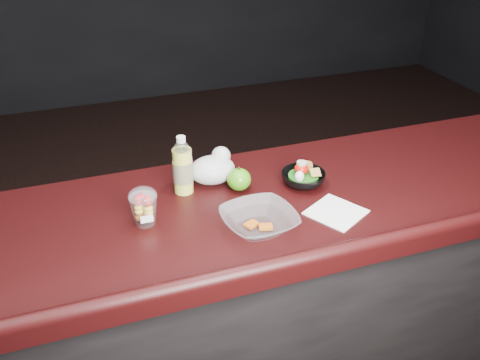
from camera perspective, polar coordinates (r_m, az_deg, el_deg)
name	(u,v)px	position (r m, az deg, el deg)	size (l,w,h in m)	color
counter	(252,314)	(2.11, 1.27, -14.13)	(4.06, 0.71, 1.02)	black
lemonade_bottle	(183,169)	(1.82, -6.12, 1.16)	(0.07, 0.07, 0.21)	yellow
fruit_cup	(144,206)	(1.68, -10.24, -2.75)	(0.09, 0.09, 0.13)	white
green_apple	(239,179)	(1.84, -0.12, 0.07)	(0.08, 0.08, 0.09)	#2E780D
plastic_bag	(214,168)	(1.89, -2.84, 1.29)	(0.16, 0.13, 0.12)	silver
snack_bowl	(303,177)	(1.89, 6.73, 0.29)	(0.18, 0.18, 0.08)	black
takeout_bowl	(259,221)	(1.65, 2.04, -4.38)	(0.25, 0.25, 0.06)	silver
paper_napkin	(336,212)	(1.76, 10.20, -3.40)	(0.16, 0.16, 0.00)	white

